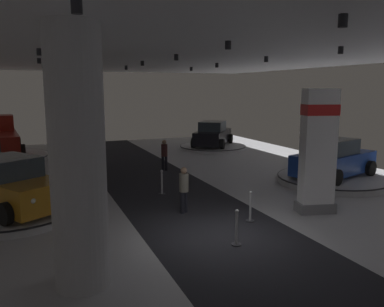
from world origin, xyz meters
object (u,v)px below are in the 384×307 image
(column_left, at_px, (78,160))
(visitor_walking_near, at_px, (184,187))
(display_platform_deep_right, at_px, (213,147))
(visitor_walking_far, at_px, (164,153))
(display_platform_deep_left, at_px, (0,157))
(display_car_mid_right, at_px, (333,160))
(brand_sign_pylon, at_px, (318,150))
(display_car_mid_left, at_px, (10,185))
(display_car_deep_right, at_px, (213,135))
(display_platform_mid_right, at_px, (333,179))
(display_platform_mid_left, at_px, (13,212))

(column_left, bearing_deg, visitor_walking_near, 45.17)
(display_platform_deep_right, bearing_deg, visitor_walking_far, -133.53)
(display_platform_deep_left, distance_m, visitor_walking_near, 15.11)
(display_car_mid_right, distance_m, display_platform_deep_right, 11.30)
(brand_sign_pylon, bearing_deg, visitor_walking_near, 158.87)
(column_left, distance_m, display_car_mid_left, 6.10)
(display_platform_deep_right, bearing_deg, column_left, -123.32)
(display_car_deep_right, bearing_deg, brand_sign_pylon, -101.23)
(display_platform_mid_right, height_order, visitor_walking_far, visitor_walking_far)
(brand_sign_pylon, distance_m, display_car_deep_right, 14.61)
(display_car_mid_right, bearing_deg, display_platform_mid_left, 178.47)
(display_car_mid_left, height_order, display_platform_mid_right, display_car_mid_left)
(brand_sign_pylon, bearing_deg, display_car_deep_right, 78.77)
(display_platform_mid_right, bearing_deg, visitor_walking_near, -169.34)
(column_left, distance_m, display_platform_deep_left, 17.82)
(brand_sign_pylon, height_order, display_car_mid_left, brand_sign_pylon)
(display_platform_deep_left, height_order, display_platform_deep_right, display_platform_deep_left)
(display_car_deep_right, distance_m, visitor_walking_near, 14.49)
(brand_sign_pylon, height_order, display_car_mid_right, brand_sign_pylon)
(display_platform_mid_right, relative_size, visitor_walking_near, 3.07)
(display_platform_mid_right, height_order, display_car_deep_right, display_car_deep_right)
(display_car_mid_left, distance_m, display_car_mid_right, 13.10)
(display_car_deep_right, relative_size, visitor_walking_far, 2.77)
(display_platform_deep_right, height_order, visitor_walking_far, visitor_walking_far)
(display_car_mid_right, bearing_deg, display_car_deep_right, 93.26)
(display_car_mid_left, distance_m, visitor_walking_near, 5.71)
(display_car_deep_right, xyz_separation_m, visitor_walking_far, (-5.45, -5.73, -0.10))
(display_car_mid_left, relative_size, display_car_deep_right, 1.03)
(column_left, bearing_deg, visitor_walking_far, 63.40)
(display_platform_mid_left, height_order, display_platform_deep_right, display_platform_mid_left)
(display_platform_mid_left, distance_m, display_platform_mid_right, 13.11)
(column_left, relative_size, display_platform_deep_left, 0.97)
(display_platform_deep_right, relative_size, display_car_deep_right, 1.05)
(display_platform_mid_left, relative_size, display_platform_deep_right, 0.98)
(column_left, height_order, visitor_walking_near, column_left)
(display_platform_mid_right, relative_size, display_car_mid_right, 1.07)
(column_left, relative_size, display_car_mid_right, 1.21)
(display_platform_mid_right, bearing_deg, brand_sign_pylon, -138.78)
(display_car_mid_left, distance_m, display_platform_deep_right, 16.57)
(display_platform_deep_left, distance_m, display_platform_mid_right, 18.73)
(display_car_deep_right, distance_m, visitor_walking_far, 7.91)
(column_left, height_order, display_car_mid_left, column_left)
(display_car_deep_right, xyz_separation_m, visitor_walking_near, (-7.04, -12.66, -0.10))
(display_platform_mid_left, bearing_deg, display_car_mid_right, -1.53)
(display_car_mid_right, xyz_separation_m, display_platform_deep_right, (-0.62, 11.25, -0.94))
(visitor_walking_near, height_order, visitor_walking_far, same)
(display_platform_deep_left, bearing_deg, brand_sign_pylon, -54.74)
(visitor_walking_near, bearing_deg, visitor_walking_far, 77.10)
(display_platform_deep_right, distance_m, visitor_walking_far, 7.98)
(brand_sign_pylon, relative_size, display_platform_deep_right, 0.91)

